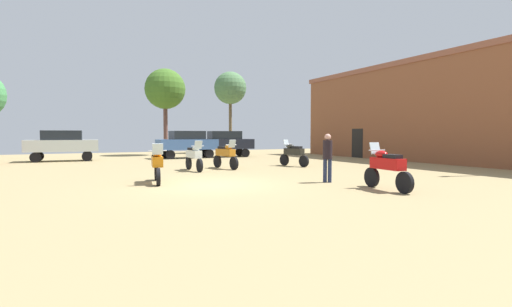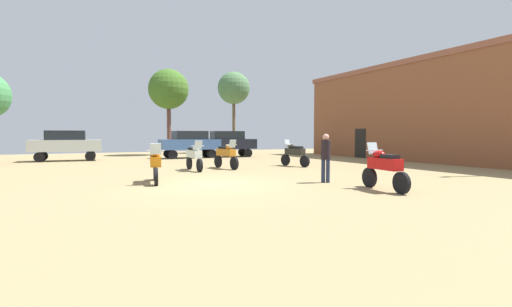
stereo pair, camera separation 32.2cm
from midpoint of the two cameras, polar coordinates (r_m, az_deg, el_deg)
name	(u,v)px [view 2 (the right image)]	position (r m, az deg, el deg)	size (l,w,h in m)	color
ground_plane	(210,185)	(13.28, -6.32, -4.72)	(44.00, 52.00, 0.02)	#968257
brick_building	(434,112)	(28.71, 25.70, 5.73)	(6.12, 20.53, 6.63)	brown
motorcycle_1	(384,167)	(12.45, 19.54, -1.96)	(0.62, 2.17, 1.49)	black
motorcycle_2	(294,153)	(20.75, 6.30, 0.04)	(0.77, 2.04, 1.46)	black
motorcycle_3	(155,163)	(14.01, -14.36, -1.43)	(0.68, 2.20, 1.44)	black
motorcycle_5	(194,156)	(18.35, -8.83, -0.34)	(0.62, 2.21, 1.46)	black
motorcycle_7	(226,154)	(19.22, -4.07, -0.13)	(0.69, 2.26, 1.49)	black
car_1	(190,142)	(28.23, -9.67, 1.70)	(4.36, 1.94, 2.00)	black
car_3	(66,143)	(27.65, -26.55, 1.41)	(4.39, 2.02, 2.00)	black
car_4	(227,142)	(29.19, -4.08, 1.77)	(4.44, 2.16, 2.00)	black
person_1	(326,154)	(13.88, 11.17, -0.09)	(0.48, 0.48, 1.77)	#202947
tree_3	(234,89)	(36.06, -3.14, 9.80)	(3.04, 3.04, 7.64)	brown
tree_4	(169,90)	(33.03, -12.84, 9.41)	(3.38, 3.38, 7.26)	brown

